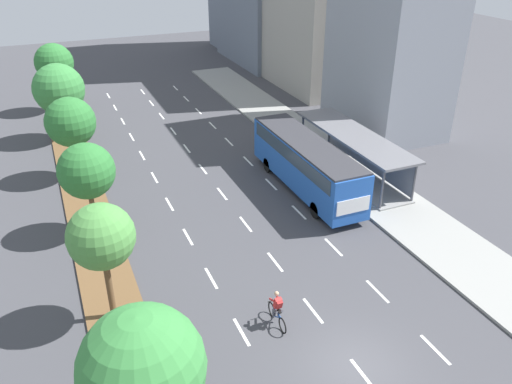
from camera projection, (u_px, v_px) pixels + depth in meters
ground_plane at (356, 366)px, 20.33m from camera, size 140.00×140.00×0.00m
median_strip at (82, 189)px, 33.71m from camera, size 2.60×52.00×0.12m
sidewalk_right at (316, 148)px, 39.77m from camera, size 4.50×52.00×0.15m
lane_divider_left at (162, 190)px, 33.68m from camera, size 0.14×46.80×0.01m
lane_divider_center at (212, 181)px, 34.89m from camera, size 0.14×46.80×0.01m
lane_divider_right at (259, 172)px, 36.10m from camera, size 0.14×46.80×0.01m
bus_shelter at (356, 149)px, 35.01m from camera, size 2.90×11.11×2.86m
bus at (306, 161)px, 32.85m from camera, size 2.54×11.29×3.37m
cyclist at (277, 310)px, 22.12m from camera, size 0.46×1.82×1.71m
median_tree_nearest at (142, 368)px, 14.62m from camera, size 3.73×3.73×6.12m
median_tree_second at (101, 237)px, 20.85m from camera, size 2.81×2.81×5.58m
median_tree_third at (86, 171)px, 27.36m from camera, size 3.06×3.06×5.26m
median_tree_fourth at (70, 122)px, 33.46m from camera, size 3.28×3.28×5.58m
median_tree_fifth at (59, 89)px, 39.56m from camera, size 3.93×3.93×6.04m
median_tree_farthest at (54, 63)px, 45.71m from camera, size 3.38×3.38×6.09m
building_near_right at (393, 25)px, 39.83m from camera, size 6.35×9.73×17.02m
building_mid_right at (316, 4)px, 52.53m from camera, size 8.34×14.55×16.36m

